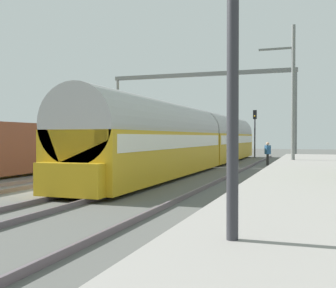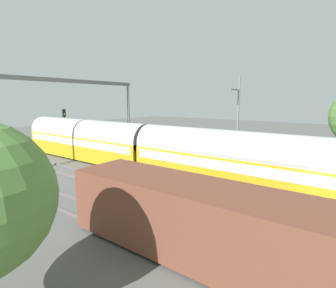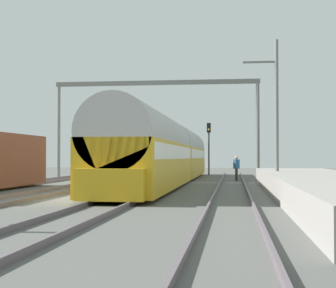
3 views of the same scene
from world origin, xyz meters
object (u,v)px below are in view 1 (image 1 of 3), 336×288
person_crossing (268,152)px  catenary_gantry (200,94)px  railway_signal_near (233,23)px  passenger_train (199,139)px  railway_signal_far (255,127)px

person_crossing → catenary_gantry: catenary_gantry is taller
railway_signal_near → person_crossing: bearing=94.8°
passenger_train → railway_signal_far: bearing=82.6°
catenary_gantry → person_crossing: bearing=-38.6°
railway_signal_far → catenary_gantry: catenary_gantry is taller
person_crossing → railway_signal_far: bearing=54.6°
railway_signal_near → catenary_gantry: (-8.65, 31.42, 2.48)m
passenger_train → railway_signal_near: size_ratio=6.06×
railway_signal_near → railway_signal_far: bearing=97.0°
passenger_train → catenary_gantry: size_ratio=1.97×
passenger_train → catenary_gantry: catenary_gantry is taller
passenger_train → railway_signal_far: size_ratio=6.82×
passenger_train → catenary_gantry: bearing=104.1°
person_crossing → railway_signal_far: size_ratio=0.36×
railway_signal_near → railway_signal_far: railway_signal_near is taller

